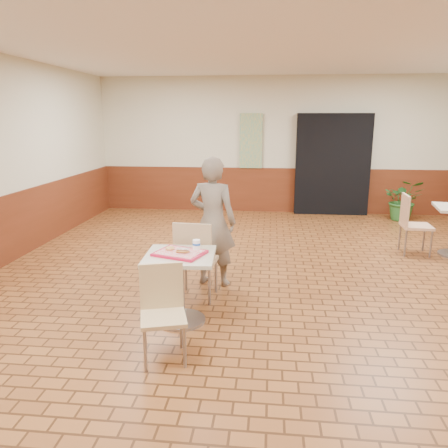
# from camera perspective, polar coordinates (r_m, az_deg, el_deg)

# --- Properties ---
(room_shell) EXTENTS (8.01, 10.01, 3.01)m
(room_shell) POSITION_cam_1_polar(r_m,az_deg,el_deg) (4.96, 7.75, 6.65)
(room_shell) COLOR brown
(room_shell) RESTS_ON ground
(wainscot_band) EXTENTS (8.00, 10.00, 1.00)m
(wainscot_band) POSITION_cam_1_polar(r_m,az_deg,el_deg) (5.18, 7.40, -4.41)
(wainscot_band) COLOR #572310
(wainscot_band) RESTS_ON ground
(corridor_doorway) EXTENTS (1.60, 0.22, 2.20)m
(corridor_doorway) POSITION_cam_1_polar(r_m,az_deg,el_deg) (9.94, 13.98, 7.52)
(corridor_doorway) COLOR black
(corridor_doorway) RESTS_ON ground
(promo_poster) EXTENTS (0.50, 0.03, 1.20)m
(promo_poster) POSITION_cam_1_polar(r_m,az_deg,el_deg) (9.88, 3.54, 10.77)
(promo_poster) COLOR gray
(promo_poster) RESTS_ON wainscot_band
(main_table) EXTENTS (0.70, 0.70, 0.74)m
(main_table) POSITION_cam_1_polar(r_m,az_deg,el_deg) (4.57, -5.71, -6.87)
(main_table) COLOR #B5AD91
(main_table) RESTS_ON ground
(chair_main_front) EXTENTS (0.48, 0.48, 0.84)m
(chair_main_front) POSITION_cam_1_polar(r_m,az_deg,el_deg) (3.96, -8.02, -10.68)
(chair_main_front) COLOR tan
(chair_main_front) RESTS_ON ground
(chair_main_back) EXTENTS (0.47, 0.47, 0.96)m
(chair_main_back) POSITION_cam_1_polar(r_m,az_deg,el_deg) (5.07, -3.80, -4.29)
(chair_main_back) COLOR tan
(chair_main_back) RESTS_ON ground
(customer) EXTENTS (0.66, 0.50, 1.65)m
(customer) POSITION_cam_1_polar(r_m,az_deg,el_deg) (5.50, -1.46, 0.28)
(customer) COLOR #726658
(customer) RESTS_ON ground
(serving_tray) EXTENTS (0.48, 0.37, 0.03)m
(serving_tray) POSITION_cam_1_polar(r_m,az_deg,el_deg) (4.49, -5.79, -3.80)
(serving_tray) COLOR #BA0D30
(serving_tray) RESTS_ON main_table
(ring_donut) EXTENTS (0.10, 0.10, 0.03)m
(ring_donut) POSITION_cam_1_polar(r_m,az_deg,el_deg) (4.56, -7.09, -3.17)
(ring_donut) COLOR tan
(ring_donut) RESTS_ON serving_tray
(long_john_donut) EXTENTS (0.15, 0.08, 0.04)m
(long_john_donut) POSITION_cam_1_polar(r_m,az_deg,el_deg) (4.43, -5.42, -3.52)
(long_john_donut) COLOR #BA7C36
(long_john_donut) RESTS_ON serving_tray
(paper_cup) EXTENTS (0.08, 0.08, 0.10)m
(paper_cup) POSITION_cam_1_polar(r_m,az_deg,el_deg) (4.54, -3.62, -2.68)
(paper_cup) COLOR white
(paper_cup) RESTS_ON serving_tray
(chair_second_left) EXTENTS (0.45, 0.45, 0.94)m
(chair_second_left) POSITION_cam_1_polar(r_m,az_deg,el_deg) (7.44, 23.30, 0.36)
(chair_second_left) COLOR #DCAC84
(chair_second_left) RESTS_ON ground
(potted_plant) EXTENTS (0.90, 0.82, 0.86)m
(potted_plant) POSITION_cam_1_polar(r_m,az_deg,el_deg) (9.87, 22.40, 2.92)
(potted_plant) COLOR #286327
(potted_plant) RESTS_ON ground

